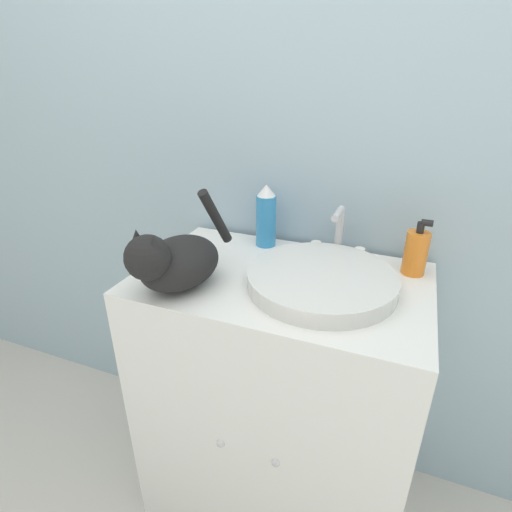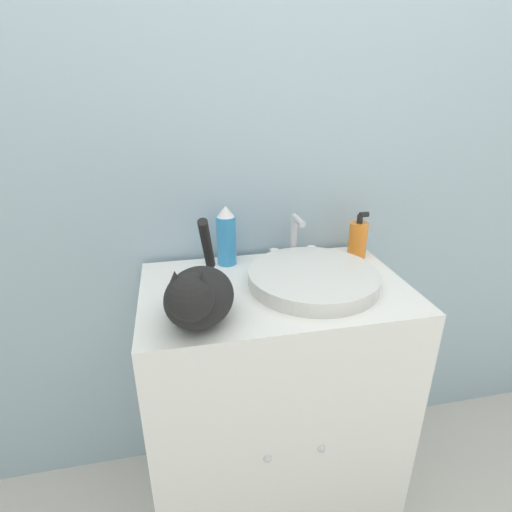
% 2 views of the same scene
% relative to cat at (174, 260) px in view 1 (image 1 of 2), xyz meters
% --- Properties ---
extents(wall_back, '(6.00, 0.05, 2.50)m').
position_rel_cat_xyz_m(wall_back, '(0.24, 0.46, 0.26)').
color(wall_back, '#9EB7C6').
rests_on(wall_back, ground_plane).
extents(vanity_cabinet, '(0.80, 0.52, 0.91)m').
position_rel_cat_xyz_m(vanity_cabinet, '(0.24, 0.16, -0.53)').
color(vanity_cabinet, white).
rests_on(vanity_cabinet, ground_plane).
extents(sink_basin, '(0.40, 0.40, 0.04)m').
position_rel_cat_xyz_m(sink_basin, '(0.36, 0.14, -0.06)').
color(sink_basin, silver).
rests_on(sink_basin, vanity_cabinet).
extents(faucet, '(0.17, 0.11, 0.16)m').
position_rel_cat_xyz_m(faucet, '(0.36, 0.35, -0.01)').
color(faucet, silver).
rests_on(faucet, vanity_cabinet).
extents(cat, '(0.23, 0.37, 0.24)m').
position_rel_cat_xyz_m(cat, '(0.00, 0.00, 0.00)').
color(cat, black).
rests_on(cat, vanity_cabinet).
extents(soap_bottle, '(0.06, 0.06, 0.16)m').
position_rel_cat_xyz_m(soap_bottle, '(0.58, 0.32, -0.02)').
color(soap_bottle, orange).
rests_on(soap_bottle, vanity_cabinet).
extents(spray_bottle, '(0.06, 0.06, 0.20)m').
position_rel_cat_xyz_m(spray_bottle, '(0.12, 0.35, 0.02)').
color(spray_bottle, '#338CCC').
rests_on(spray_bottle, vanity_cabinet).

